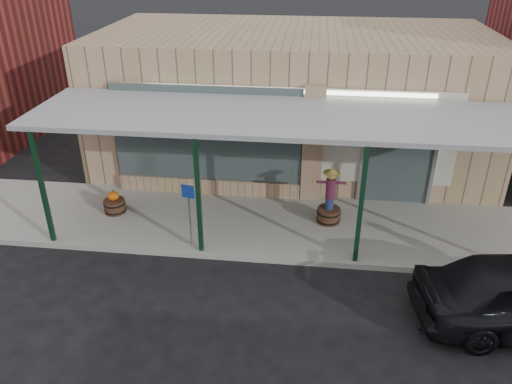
# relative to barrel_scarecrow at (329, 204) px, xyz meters

# --- Properties ---
(ground) EXTENTS (120.00, 120.00, 0.00)m
(ground) POSITION_rel_barrel_scarecrow_xyz_m (-1.20, -3.82, -0.67)
(ground) COLOR black
(ground) RESTS_ON ground
(sidewalk) EXTENTS (40.00, 3.20, 0.15)m
(sidewalk) POSITION_rel_barrel_scarecrow_xyz_m (-1.20, -0.22, -0.59)
(sidewalk) COLOR gray
(sidewalk) RESTS_ON ground
(storefront) EXTENTS (12.00, 6.25, 4.20)m
(storefront) POSITION_rel_barrel_scarecrow_xyz_m (-1.20, 4.34, 1.42)
(storefront) COLOR tan
(storefront) RESTS_ON ground
(awning) EXTENTS (12.00, 3.00, 3.04)m
(awning) POSITION_rel_barrel_scarecrow_xyz_m (-1.20, -0.26, 2.34)
(awning) COLOR gray
(awning) RESTS_ON ground
(block_buildings_near) EXTENTS (61.00, 8.00, 8.00)m
(block_buildings_near) POSITION_rel_barrel_scarecrow_xyz_m (0.81, 5.38, 3.10)
(block_buildings_near) COLOR maroon
(block_buildings_near) RESTS_ON ground
(barrel_scarecrow) EXTENTS (0.93, 0.63, 1.54)m
(barrel_scarecrow) POSITION_rel_barrel_scarecrow_xyz_m (0.00, 0.00, 0.00)
(barrel_scarecrow) COLOR #502E20
(barrel_scarecrow) RESTS_ON sidewalk
(barrel_pumpkin) EXTENTS (0.66, 0.66, 0.66)m
(barrel_pumpkin) POSITION_rel_barrel_scarecrow_xyz_m (-5.69, -0.16, -0.29)
(barrel_pumpkin) COLOR #502E20
(barrel_pumpkin) RESTS_ON sidewalk
(handicap_sign) EXTENTS (0.32, 0.09, 1.58)m
(handicap_sign) POSITION_rel_barrel_scarecrow_xyz_m (-3.30, -1.42, 0.50)
(handicap_sign) COLOR gray
(handicap_sign) RESTS_ON sidewalk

